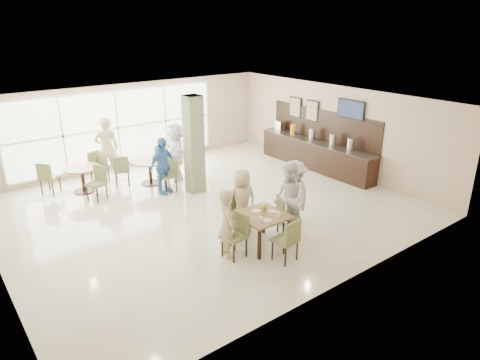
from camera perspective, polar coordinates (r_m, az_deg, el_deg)
ground at (r=11.50m, az=-4.44°, el=-3.68°), size 10.00×10.00×0.00m
room_shell at (r=10.91m, az=-4.69°, el=4.50°), size 10.00×10.00×10.00m
window_bank at (r=14.64m, az=-15.97°, el=6.70°), size 7.00×0.04×7.00m
column at (r=12.18m, az=-6.16°, el=4.67°), size 0.45×0.45×2.80m
main_table at (r=9.35m, az=2.95°, el=-5.11°), size 1.00×1.00×0.75m
round_table_left at (r=13.14m, az=-20.31°, el=0.80°), size 1.02×1.02×0.75m
round_table_right at (r=13.23m, az=-11.93°, el=1.93°), size 1.15×1.15×0.75m
chairs_main_table at (r=9.44m, az=2.83°, el=-6.12°), size 2.12×2.09×0.95m
chairs_table_left at (r=13.20m, az=-20.34°, el=0.52°), size 2.07×1.92×0.95m
chairs_table_right at (r=13.28m, az=-11.73°, el=1.52°), size 2.07×1.91×0.95m
tabletop_clutter at (r=9.29m, az=3.38°, el=-4.28°), size 0.65×0.72×0.21m
buffet_counter at (r=14.55m, az=10.03°, el=3.64°), size 0.64×4.70×1.95m
wall_tv at (r=13.66m, az=14.57°, el=9.11°), size 0.06×1.00×0.58m
framed_art_a at (r=14.74m, az=9.59°, el=9.09°), size 0.05×0.55×0.70m
framed_art_b at (r=15.29m, az=7.39°, el=9.61°), size 0.05×0.55×0.70m
teen_left at (r=8.90m, az=-1.73°, el=-5.82°), size 0.50×0.63×1.51m
teen_far at (r=9.99m, az=0.24°, el=-2.70°), size 0.80×0.52×1.53m
teen_right at (r=9.87m, az=6.52°, el=-2.47°), size 0.92×1.02×1.74m
teen_standing at (r=10.49m, az=7.36°, el=-1.59°), size 0.85×1.14×1.57m
adult_a at (r=12.32m, az=-10.28°, el=1.86°), size 1.10×0.85×1.66m
adult_b at (r=13.42m, az=-8.60°, el=3.80°), size 1.18×1.79×1.78m
adult_standing at (r=13.81m, az=-17.31°, el=3.98°), size 0.81×0.62×1.98m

